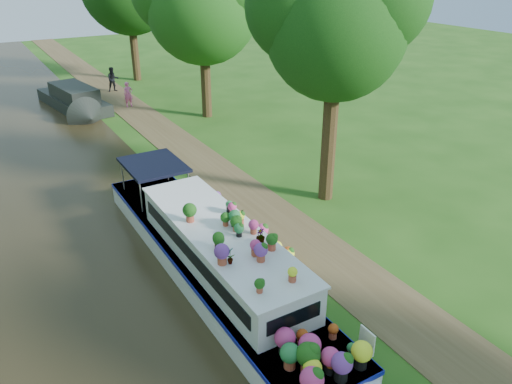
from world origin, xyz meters
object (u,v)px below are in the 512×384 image
object	(u,v)px
second_boat	(75,100)
pedestrian_pink	(128,94)
pedestrian_dark	(113,79)
plant_boat	(222,262)

from	to	relation	value
second_boat	pedestrian_pink	world-z (taller)	pedestrian_pink
second_boat	pedestrian_dark	bearing A→B (deg)	34.77
plant_boat	pedestrian_pink	world-z (taller)	plant_boat
plant_boat	pedestrian_dark	xyz separation A→B (m)	(3.74, 23.52, -0.01)
plant_boat	pedestrian_pink	bearing A→B (deg)	79.84
plant_boat	pedestrian_pink	distance (m)	19.64
plant_boat	second_boat	world-z (taller)	plant_boat
plant_boat	pedestrian_dark	distance (m)	23.82
plant_boat	second_boat	size ratio (longest dim) A/B	1.74
second_boat	pedestrian_pink	bearing A→B (deg)	-28.98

